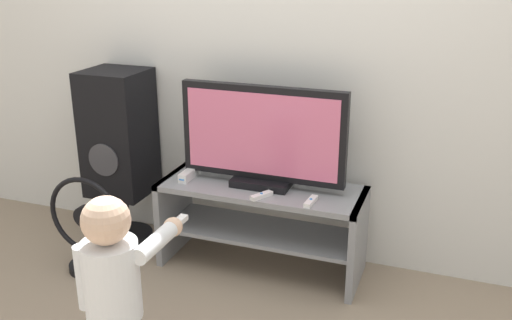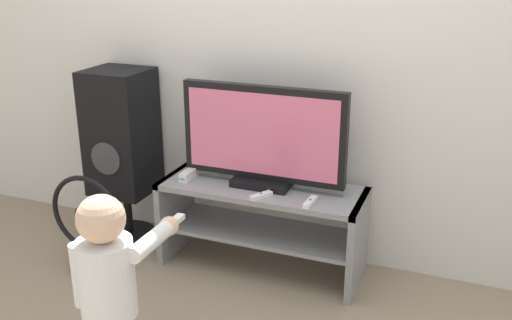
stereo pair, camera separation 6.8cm
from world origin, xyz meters
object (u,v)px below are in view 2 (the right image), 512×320
remote_secondary (261,196)px  child (109,279)px  speaker_tower (122,135)px  remote_primary (310,202)px  television (263,138)px  floor_fan (88,227)px  game_console (190,174)px

remote_secondary → child: bearing=-105.0°
speaker_tower → remote_primary: bearing=-8.9°
television → remote_primary: size_ratio=6.78×
child → remote_primary: bearing=62.2°
speaker_tower → floor_fan: 0.59m
speaker_tower → television: bearing=-2.8°
child → speaker_tower: size_ratio=0.81×
television → game_console: bearing=-173.1°
television → speaker_tower: 0.92m
remote_primary → floor_fan: size_ratio=0.24×
game_console → remote_primary: 0.73m
television → speaker_tower: (-0.92, 0.05, -0.10)m
remote_secondary → speaker_tower: 1.00m
child → remote_secondary: bearing=75.0°
game_console → remote_secondary: game_console is taller
remote_secondary → child: child is taller
child → speaker_tower: speaker_tower is taller
television → floor_fan: (-0.89, -0.38, -0.51)m
game_console → television: bearing=6.9°
game_console → floor_fan: (-0.47, -0.33, -0.27)m
speaker_tower → floor_fan: bearing=-86.2°
child → floor_fan: bearing=133.0°
remote_secondary → television: bearing=108.2°
television → remote_secondary: (0.05, -0.16, -0.26)m
remote_primary → speaker_tower: size_ratio=0.13×
remote_secondary → speaker_tower: (-0.97, 0.21, 0.15)m
remote_secondary → floor_fan: (-0.94, -0.21, -0.25)m
remote_secondary → child: (-0.25, -0.95, -0.00)m
remote_primary → television: bearing=154.7°
remote_primary → child: 1.09m
remote_primary → floor_fan: bearing=-169.1°
game_console → speaker_tower: size_ratio=0.17×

